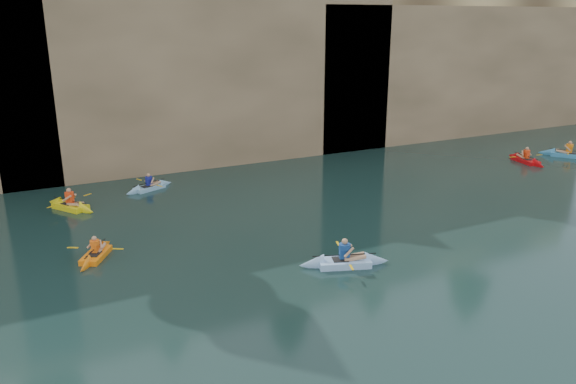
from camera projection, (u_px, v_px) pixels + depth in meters
name	position (u px, v px, depth m)	size (l,w,h in m)	color
ground	(436.00, 359.00, 14.84)	(160.00, 160.00, 0.00)	black
cliff	(149.00, 58.00, 38.64)	(70.00, 16.00, 12.00)	tan
cliff_slab_center	(213.00, 70.00, 33.28)	(24.00, 2.40, 11.40)	#A18361
cliff_slab_east	(466.00, 70.00, 42.11)	(26.00, 2.40, 9.84)	#A18361
sea_cave_center	(118.00, 149.00, 31.36)	(3.50, 1.00, 3.20)	black
sea_cave_east	(333.00, 119.00, 37.19)	(5.00, 1.00, 4.50)	black
kayaker_orange	(96.00, 254.00, 21.07)	(2.00, 2.77, 1.07)	orange
kayaker_ltblue_near	(344.00, 262.00, 20.36)	(3.40, 2.45, 1.32)	#95C5FA
kayaker_red_far	(526.00, 160.00, 35.02)	(2.37, 3.37, 1.21)	red
kayaker_yellow	(71.00, 206.00, 26.45)	(2.33, 3.01, 1.27)	yellow
kayaker_ltblue_mid	(149.00, 187.00, 29.44)	(2.91, 2.04, 1.09)	#81B3D7
kayaker_blue_east	(569.00, 155.00, 36.38)	(2.72, 3.47, 1.31)	#388BC1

